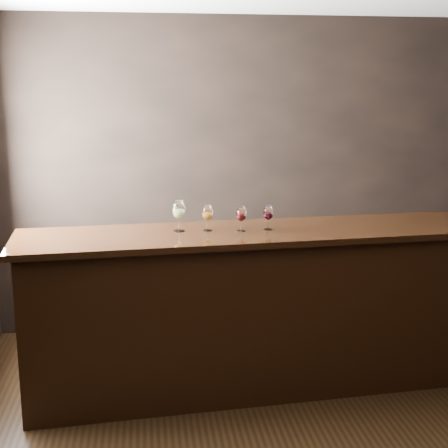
{
  "coord_description": "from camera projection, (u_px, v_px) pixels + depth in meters",
  "views": [
    {
      "loc": [
        -1.17,
        -3.29,
        2.14
      ],
      "look_at": [
        -0.63,
        0.98,
        1.23
      ],
      "focal_mm": 50.0,
      "sensor_mm": 36.0,
      "label": 1
    }
  ],
  "objects": [
    {
      "name": "room_shell",
      "position": [
        314.0,
        153.0,
        3.48
      ],
      "size": [
        5.02,
        4.52,
        2.81
      ],
      "color": "black",
      "rests_on": "ground"
    },
    {
      "name": "bar_counter",
      "position": [
        254.0,
        312.0,
        4.56
      ],
      "size": [
        3.29,
        0.95,
        1.14
      ],
      "primitive_type": "cube",
      "rotation": [
        0.0,
        0.0,
        0.08
      ],
      "color": "black",
      "rests_on": "ground"
    },
    {
      "name": "bar_top",
      "position": [
        255.0,
        233.0,
        4.44
      ],
      "size": [
        3.41,
        1.04,
        0.04
      ],
      "primitive_type": "cube",
      "rotation": [
        0.0,
        0.0,
        0.08
      ],
      "color": "black",
      "rests_on": "bar_counter"
    },
    {
      "name": "back_bar_shelf",
      "position": [
        332.0,
        276.0,
        5.7
      ],
      "size": [
        2.75,
        0.4,
        0.99
      ],
      "primitive_type": "cube",
      "color": "black",
      "rests_on": "ground"
    },
    {
      "name": "glass_white",
      "position": [
        179.0,
        211.0,
        4.37
      ],
      "size": [
        0.09,
        0.09,
        0.22
      ],
      "color": "white",
      "rests_on": "bar_top"
    },
    {
      "name": "glass_amber",
      "position": [
        207.0,
        214.0,
        4.39
      ],
      "size": [
        0.08,
        0.08,
        0.18
      ],
      "color": "white",
      "rests_on": "bar_top"
    },
    {
      "name": "glass_red_a",
      "position": [
        241.0,
        215.0,
        4.38
      ],
      "size": [
        0.07,
        0.07,
        0.17
      ],
      "color": "white",
      "rests_on": "bar_top"
    },
    {
      "name": "glass_red_b",
      "position": [
        268.0,
        214.0,
        4.43
      ],
      "size": [
        0.07,
        0.07,
        0.17
      ],
      "color": "white",
      "rests_on": "bar_top"
    }
  ]
}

